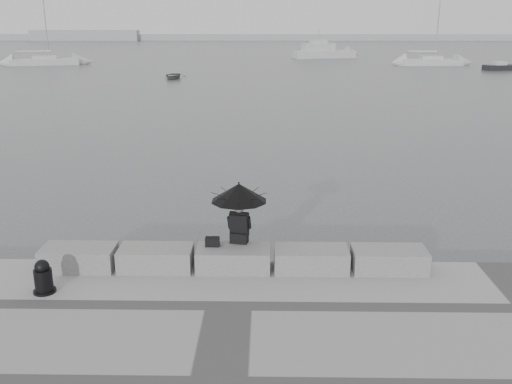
{
  "coord_description": "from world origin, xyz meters",
  "views": [
    {
      "loc": [
        0.7,
        -11.94,
        5.78
      ],
      "look_at": [
        0.44,
        3.0,
        1.23
      ],
      "focal_mm": 40.0,
      "sensor_mm": 36.0,
      "label": 1
    }
  ],
  "objects_px": {
    "seated_person": "(239,198)",
    "sailboat_right": "(431,61)",
    "motor_cruiser": "(324,52)",
    "dinghy": "(173,76)",
    "mooring_bollard": "(43,279)",
    "small_motorboat": "(504,67)",
    "sailboat_left": "(45,61)"
  },
  "relations": [
    {
      "from": "sailboat_right",
      "to": "motor_cruiser",
      "type": "bearing_deg",
      "value": 129.76
    },
    {
      "from": "motor_cruiser",
      "to": "small_motorboat",
      "type": "relative_size",
      "value": 1.98
    },
    {
      "from": "small_motorboat",
      "to": "dinghy",
      "type": "height_order",
      "value": "small_motorboat"
    },
    {
      "from": "small_motorboat",
      "to": "dinghy",
      "type": "xyz_separation_m",
      "value": [
        -37.5,
        -10.78,
        -0.04
      ]
    },
    {
      "from": "seated_person",
      "to": "motor_cruiser",
      "type": "distance_m",
      "value": 79.16
    },
    {
      "from": "sailboat_left",
      "to": "motor_cruiser",
      "type": "relative_size",
      "value": 1.29
    },
    {
      "from": "seated_person",
      "to": "sailboat_left",
      "type": "bearing_deg",
      "value": 125.7
    },
    {
      "from": "sailboat_right",
      "to": "small_motorboat",
      "type": "xyz_separation_m",
      "value": [
        6.61,
        -7.14,
        -0.2
      ]
    },
    {
      "from": "sailboat_left",
      "to": "sailboat_right",
      "type": "bearing_deg",
      "value": -16.87
    },
    {
      "from": "mooring_bollard",
      "to": "dinghy",
      "type": "distance_m",
      "value": 48.27
    },
    {
      "from": "sailboat_right",
      "to": "motor_cruiser",
      "type": "relative_size",
      "value": 1.29
    },
    {
      "from": "small_motorboat",
      "to": "dinghy",
      "type": "bearing_deg",
      "value": -177.07
    },
    {
      "from": "motor_cruiser",
      "to": "mooring_bollard",
      "type": "bearing_deg",
      "value": -114.81
    },
    {
      "from": "seated_person",
      "to": "mooring_bollard",
      "type": "xyz_separation_m",
      "value": [
        -3.86,
        -1.56,
        -1.22
      ]
    },
    {
      "from": "dinghy",
      "to": "motor_cruiser",
      "type": "bearing_deg",
      "value": 63.91
    },
    {
      "from": "mooring_bollard",
      "to": "sailboat_right",
      "type": "relative_size",
      "value": 0.05
    },
    {
      "from": "seated_person",
      "to": "sailboat_right",
      "type": "height_order",
      "value": "sailboat_right"
    },
    {
      "from": "sailboat_right",
      "to": "small_motorboat",
      "type": "relative_size",
      "value": 2.57
    },
    {
      "from": "sailboat_left",
      "to": "dinghy",
      "type": "xyz_separation_m",
      "value": [
        19.56,
        -17.51,
        -0.23
      ]
    },
    {
      "from": "motor_cruiser",
      "to": "dinghy",
      "type": "xyz_separation_m",
      "value": [
        -18.36,
        -32.13,
        -0.61
      ]
    },
    {
      "from": "motor_cruiser",
      "to": "small_motorboat",
      "type": "xyz_separation_m",
      "value": [
        19.14,
        -21.35,
        -0.57
      ]
    },
    {
      "from": "dinghy",
      "to": "mooring_bollard",
      "type": "bearing_deg",
      "value": -80.43
    },
    {
      "from": "mooring_bollard",
      "to": "sailboat_left",
      "type": "relative_size",
      "value": 0.05
    },
    {
      "from": "small_motorboat",
      "to": "motor_cruiser",
      "type": "bearing_deg",
      "value": 118.76
    },
    {
      "from": "seated_person",
      "to": "motor_cruiser",
      "type": "relative_size",
      "value": 0.14
    },
    {
      "from": "sailboat_right",
      "to": "dinghy",
      "type": "relative_size",
      "value": 3.86
    },
    {
      "from": "sailboat_left",
      "to": "sailboat_right",
      "type": "height_order",
      "value": "same"
    },
    {
      "from": "dinghy",
      "to": "small_motorboat",
      "type": "bearing_deg",
      "value": 19.69
    },
    {
      "from": "sailboat_right",
      "to": "seated_person",
      "type": "bearing_deg",
      "value": -110.55
    },
    {
      "from": "small_motorboat",
      "to": "dinghy",
      "type": "distance_m",
      "value": 39.02
    },
    {
      "from": "sailboat_right",
      "to": "small_motorboat",
      "type": "distance_m",
      "value": 9.73
    },
    {
      "from": "dinghy",
      "to": "sailboat_left",
      "type": "bearing_deg",
      "value": 141.82
    }
  ]
}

